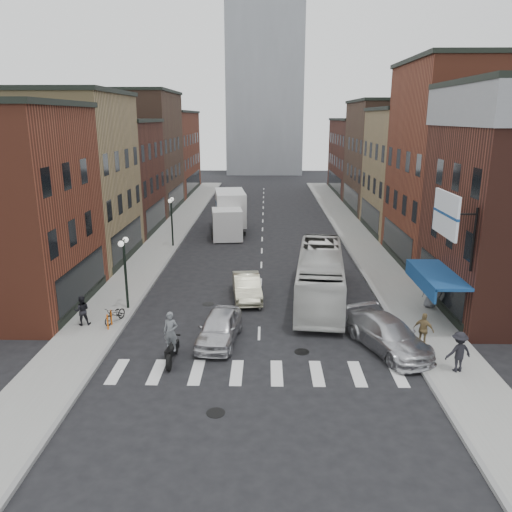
# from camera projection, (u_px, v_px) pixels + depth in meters

# --- Properties ---
(ground) EXTENTS (160.00, 160.00, 0.00)m
(ground) POSITION_uv_depth(u_px,v_px,m) (259.00, 342.00, 24.01)
(ground) COLOR black
(ground) RESTS_ON ground
(sidewalk_left) EXTENTS (3.00, 74.00, 0.15)m
(sidewalk_left) POSITION_uv_depth(u_px,v_px,m) (169.00, 235.00, 45.34)
(sidewalk_left) COLOR gray
(sidewalk_left) RESTS_ON ground
(sidewalk_right) EXTENTS (3.00, 74.00, 0.15)m
(sidewalk_right) POSITION_uv_depth(u_px,v_px,m) (356.00, 236.00, 45.02)
(sidewalk_right) COLOR gray
(sidewalk_right) RESTS_ON ground
(curb_left) EXTENTS (0.20, 74.00, 0.16)m
(curb_left) POSITION_uv_depth(u_px,v_px,m) (185.00, 236.00, 45.33)
(curb_left) COLOR gray
(curb_left) RESTS_ON ground
(curb_right) EXTENTS (0.20, 74.00, 0.16)m
(curb_right) POSITION_uv_depth(u_px,v_px,m) (340.00, 237.00, 45.06)
(curb_right) COLOR gray
(curb_right) RESTS_ON ground
(crosswalk_stripes) EXTENTS (12.00, 2.20, 0.01)m
(crosswalk_stripes) POSITION_uv_depth(u_px,v_px,m) (258.00, 373.00, 21.12)
(crosswalk_stripes) COLOR silver
(crosswalk_stripes) RESTS_ON ground
(bldg_left_mid_a) EXTENTS (10.30, 10.20, 12.30)m
(bldg_left_mid_a) POSITION_uv_depth(u_px,v_px,m) (55.00, 179.00, 36.12)
(bldg_left_mid_a) COLOR tan
(bldg_left_mid_a) RESTS_ON ground
(bldg_left_mid_b) EXTENTS (10.30, 10.20, 10.30)m
(bldg_left_mid_b) POSITION_uv_depth(u_px,v_px,m) (100.00, 177.00, 46.02)
(bldg_left_mid_b) COLOR #442018
(bldg_left_mid_b) RESTS_ON ground
(bldg_left_far_a) EXTENTS (10.30, 12.20, 13.30)m
(bldg_left_far_a) POSITION_uv_depth(u_px,v_px,m) (131.00, 152.00, 56.21)
(bldg_left_far_a) COLOR #4B3225
(bldg_left_far_a) RESTS_ON ground
(bldg_left_far_b) EXTENTS (10.30, 16.20, 11.30)m
(bldg_left_far_b) POSITION_uv_depth(u_px,v_px,m) (157.00, 152.00, 69.96)
(bldg_left_far_b) COLOR brown
(bldg_left_far_b) RESTS_ON ground
(bldg_right_mid_a) EXTENTS (10.30, 10.20, 14.30)m
(bldg_right_mid_a) POSITION_uv_depth(u_px,v_px,m) (473.00, 165.00, 35.28)
(bldg_right_mid_a) COLOR brown
(bldg_right_mid_a) RESTS_ON ground
(bldg_right_mid_b) EXTENTS (10.30, 10.20, 11.30)m
(bldg_right_mid_b) POSITION_uv_depth(u_px,v_px,m) (427.00, 172.00, 45.32)
(bldg_right_mid_b) COLOR tan
(bldg_right_mid_b) RESTS_ON ground
(bldg_right_far_a) EXTENTS (10.30, 12.20, 12.30)m
(bldg_right_far_a) POSITION_uv_depth(u_px,v_px,m) (397.00, 157.00, 55.78)
(bldg_right_far_a) COLOR #4B3225
(bldg_right_far_a) RESTS_ON ground
(bldg_right_far_b) EXTENTS (10.30, 16.20, 10.30)m
(bldg_right_far_b) POSITION_uv_depth(u_px,v_px,m) (371.00, 156.00, 69.53)
(bldg_right_far_b) COLOR #442018
(bldg_right_far_b) RESTS_ON ground
(awning_blue) EXTENTS (1.80, 5.00, 0.78)m
(awning_blue) POSITION_uv_depth(u_px,v_px,m) (434.00, 275.00, 25.54)
(awning_blue) COLOR navy
(awning_blue) RESTS_ON ground
(billboard_sign) EXTENTS (1.52, 3.00, 3.70)m
(billboard_sign) POSITION_uv_depth(u_px,v_px,m) (448.00, 216.00, 22.68)
(billboard_sign) COLOR black
(billboard_sign) RESTS_ON ground
(distant_tower) EXTENTS (14.00, 14.00, 50.00)m
(distant_tower) POSITION_uv_depth(u_px,v_px,m) (265.00, 36.00, 92.39)
(distant_tower) COLOR #9399A0
(distant_tower) RESTS_ON ground
(streetlamp_near) EXTENTS (0.32, 1.22, 4.11)m
(streetlamp_near) POSITION_uv_depth(u_px,v_px,m) (125.00, 260.00, 27.22)
(streetlamp_near) COLOR black
(streetlamp_near) RESTS_ON ground
(streetlamp_far) EXTENTS (0.32, 1.22, 4.11)m
(streetlamp_far) POSITION_uv_depth(u_px,v_px,m) (172.00, 213.00, 40.70)
(streetlamp_far) COLOR black
(streetlamp_far) RESTS_ON ground
(bike_rack) EXTENTS (0.08, 0.68, 0.80)m
(bike_rack) POSITION_uv_depth(u_px,v_px,m) (109.00, 320.00, 25.26)
(bike_rack) COLOR #D8590C
(bike_rack) RESTS_ON sidewalk_left
(box_truck) EXTENTS (3.34, 8.88, 3.75)m
(box_truck) POSITION_uv_depth(u_px,v_px,m) (229.00, 213.00, 46.12)
(box_truck) COLOR silver
(box_truck) RESTS_ON ground
(motorcycle_rider) EXTENTS (0.70, 2.32, 2.36)m
(motorcycle_rider) POSITION_uv_depth(u_px,v_px,m) (171.00, 339.00, 21.76)
(motorcycle_rider) COLOR black
(motorcycle_rider) RESTS_ON ground
(transit_bus) EXTENTS (3.69, 11.00, 3.01)m
(transit_bus) POSITION_uv_depth(u_px,v_px,m) (320.00, 276.00, 29.18)
(transit_bus) COLOR silver
(transit_bus) RESTS_ON ground
(sedan_left_near) EXTENTS (2.25, 4.53, 1.48)m
(sedan_left_near) POSITION_uv_depth(u_px,v_px,m) (219.00, 327.00, 23.85)
(sedan_left_near) COLOR silver
(sedan_left_near) RESTS_ON ground
(sedan_left_far) EXTENTS (2.02, 4.56, 1.45)m
(sedan_left_far) POSITION_uv_depth(u_px,v_px,m) (247.00, 287.00, 29.61)
(sedan_left_far) COLOR beige
(sedan_left_far) RESTS_ON ground
(curb_car) EXTENTS (3.81, 5.54, 1.49)m
(curb_car) POSITION_uv_depth(u_px,v_px,m) (389.00, 335.00, 23.01)
(curb_car) COLOR #B9BABF
(curb_car) RESTS_ON ground
(parked_bicycle) EXTENTS (1.11, 1.72, 0.85)m
(parked_bicycle) POSITION_uv_depth(u_px,v_px,m) (115.00, 314.00, 25.86)
(parked_bicycle) COLOR black
(parked_bicycle) RESTS_ON sidewalk_left
(ped_left_solo) EXTENTS (0.85, 0.62, 1.56)m
(ped_left_solo) POSITION_uv_depth(u_px,v_px,m) (82.00, 310.00, 25.45)
(ped_left_solo) COLOR black
(ped_left_solo) RESTS_ON sidewalk_left
(ped_right_a) EXTENTS (1.24, 0.82, 1.76)m
(ped_right_a) POSITION_uv_depth(u_px,v_px,m) (459.00, 352.00, 20.76)
(ped_right_a) COLOR black
(ped_right_a) RESTS_ON sidewalk_right
(ped_right_b) EXTENTS (1.04, 0.93, 1.61)m
(ped_right_b) POSITION_uv_depth(u_px,v_px,m) (424.00, 330.00, 23.10)
(ped_right_b) COLOR olive
(ped_right_b) RESTS_ON sidewalk_right
(ped_right_c) EXTENTS (0.91, 0.66, 1.72)m
(ped_right_c) POSITION_uv_depth(u_px,v_px,m) (430.00, 293.00, 27.78)
(ped_right_c) COLOR slate
(ped_right_c) RESTS_ON sidewalk_right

